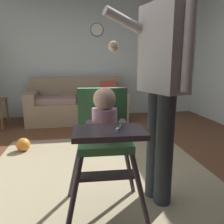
% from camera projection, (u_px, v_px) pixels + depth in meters
% --- Properties ---
extents(ground, '(6.15, 7.02, 0.10)m').
position_uv_depth(ground, '(120.00, 173.00, 2.42)').
color(ground, brown).
extents(wall_far, '(5.35, 0.06, 2.56)m').
position_uv_depth(wall_far, '(96.00, 57.00, 4.79)').
color(wall_far, silver).
rests_on(wall_far, ground).
extents(area_rug, '(2.31, 2.25, 0.01)m').
position_uv_depth(area_rug, '(99.00, 171.00, 2.34)').
color(area_rug, gray).
rests_on(area_rug, ground).
extents(couch, '(1.89, 0.86, 0.86)m').
position_uv_depth(couch, '(78.00, 104.00, 4.42)').
color(couch, '#89745B').
rests_on(couch, ground).
extents(high_chair, '(0.63, 0.74, 0.97)m').
position_uv_depth(high_chair, '(104.00, 129.00, 1.52)').
color(high_chair, '#372F37').
rests_on(high_chair, ground).
extents(adult_standing, '(0.61, 0.49, 1.72)m').
position_uv_depth(adult_standing, '(162.00, 82.00, 1.67)').
color(adult_standing, '#2B3235').
rests_on(adult_standing, ground).
extents(toy_ball_second, '(0.18, 0.18, 0.18)m').
position_uv_depth(toy_ball_second, '(23.00, 145.00, 2.88)').
color(toy_ball_second, orange).
rests_on(toy_ball_second, ground).
extents(wall_clock, '(0.27, 0.04, 0.27)m').
position_uv_depth(wall_clock, '(97.00, 30.00, 4.64)').
color(wall_clock, white).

